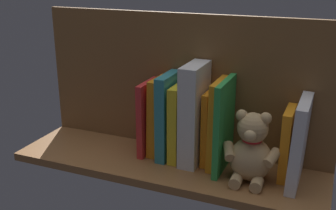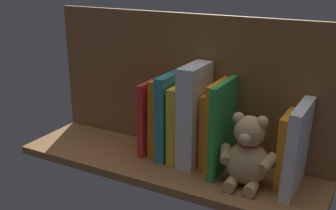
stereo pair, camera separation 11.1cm
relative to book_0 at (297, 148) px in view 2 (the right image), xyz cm
name	(u,v)px [view 2 (the right image)]	position (x,y,z in cm)	size (l,w,h in cm)	color
ground_plane	(168,164)	(33.97, 1.43, -11.90)	(85.79, 25.79, 2.20)	brown
shelf_back_panel	(186,84)	(33.97, -9.22, 8.86)	(85.79, 1.50, 39.32)	brown
book_0	(297,148)	(0.00, 0.00, 0.00)	(2.65, 16.14, 21.60)	silver
book_1	(286,148)	(3.08, -2.58, -1.74)	(2.19, 10.97, 18.12)	orange
teddy_bear	(248,154)	(10.91, 3.10, -2.73)	(14.87, 11.92, 18.34)	tan
book_2	(223,128)	(18.95, -0.41, 1.38)	(1.56, 15.32, 24.36)	green
book_3	(217,126)	(21.28, -1.92, 1.02)	(1.77, 12.29, 23.65)	orange
book_4	(210,129)	(23.67, -2.92, -0.65)	(1.68, 10.29, 20.30)	orange
dictionary_thick_white	(194,115)	(27.58, -1.51, 2.90)	(4.80, 12.91, 27.39)	silver
book_5	(181,122)	(31.96, -2.06, -0.15)	(2.63, 12.01, 21.31)	yellow
book_6	(169,116)	(35.37, -1.91, 1.12)	(2.85, 12.32, 23.84)	teal
book_7	(161,116)	(38.77, -2.93, 0.26)	(2.63, 10.27, 22.13)	orange
book_8	(151,117)	(41.61, -2.14, -0.27)	(1.74, 11.86, 21.05)	red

